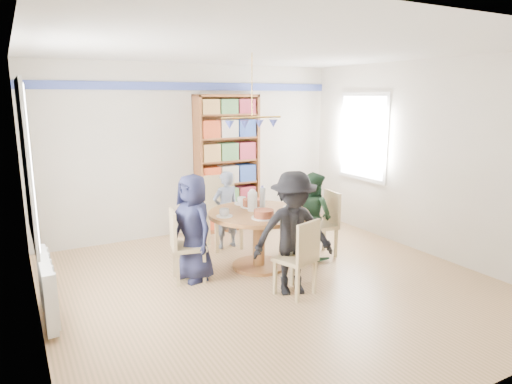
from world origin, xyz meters
TOP-DOWN VIEW (x-y plane):
  - ground at (0.00, 0.00)m, footprint 5.00×5.00m
  - room_shell at (-0.26, 0.87)m, footprint 5.00×5.00m
  - radiator at (-2.42, 0.30)m, footprint 0.12×1.00m
  - dining_table at (0.13, 0.56)m, footprint 1.30×1.30m
  - chair_left at (-0.89, 0.62)m, footprint 0.46×0.46m
  - chair_right at (1.18, 0.54)m, footprint 0.45×0.45m
  - chair_far at (0.09, 1.60)m, footprint 0.51×0.51m
  - chair_near at (0.11, -0.43)m, footprint 0.49×0.49m
  - person_left at (-0.75, 0.60)m, footprint 0.56×0.72m
  - person_right at (0.98, 0.55)m, footprint 0.52×0.63m
  - person_far at (0.10, 1.50)m, footprint 0.44×0.31m
  - person_near at (0.08, -0.32)m, footprint 1.03×0.78m
  - bookshelf at (0.52, 2.34)m, footprint 1.06×0.32m
  - tableware at (0.10, 0.58)m, footprint 1.18×1.18m

SIDE VIEW (x-z plane):
  - ground at x=0.00m, z-range 0.00..0.00m
  - radiator at x=-2.42m, z-range 0.05..0.65m
  - chair_near at x=0.11m, z-range 0.04..0.92m
  - chair_left at x=-0.89m, z-range 0.04..0.93m
  - chair_right at x=1.18m, z-range 0.05..0.95m
  - dining_table at x=0.13m, z-range 0.18..0.93m
  - person_far at x=0.10m, z-range 0.00..1.14m
  - chair_far at x=0.09m, z-range 0.05..1.11m
  - person_right at x=0.98m, z-range 0.00..1.20m
  - person_left at x=-0.75m, z-range 0.00..1.31m
  - person_near at x=0.08m, z-range 0.00..1.40m
  - tableware at x=0.10m, z-range 0.66..0.97m
  - bookshelf at x=0.52m, z-range -0.02..2.21m
  - room_shell at x=-0.26m, z-range -0.85..4.15m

